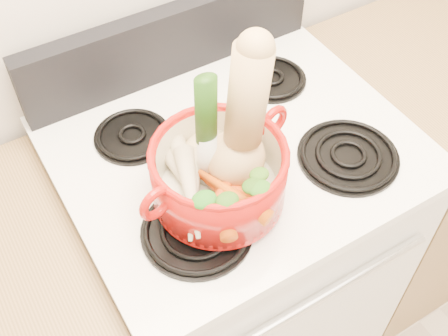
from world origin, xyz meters
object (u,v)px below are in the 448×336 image
stove_body (233,259)px  leek (206,131)px  dutch_oven (219,175)px  squash (237,122)px

stove_body → leek: (-0.12, -0.08, 0.67)m
dutch_oven → squash: bearing=-1.9°
stove_body → squash: (-0.07, -0.11, 0.69)m
stove_body → squash: squash is taller
dutch_oven → stove_body: bearing=33.4°
squash → leek: 0.06m
dutch_oven → squash: size_ratio=0.85×
stove_body → dutch_oven: (-0.11, -0.11, 0.57)m
stove_body → dutch_oven: bearing=-134.5°
stove_body → squash: size_ratio=2.95×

